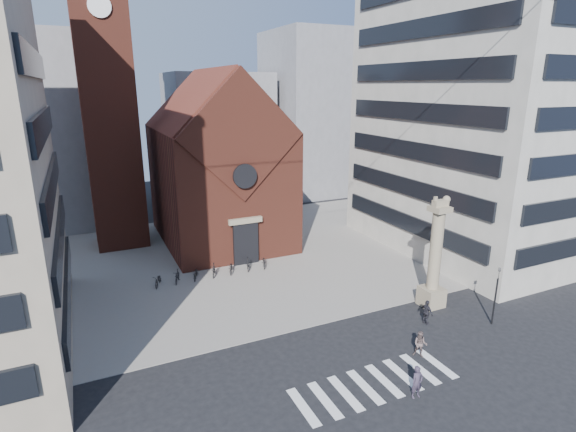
% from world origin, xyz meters
% --- Properties ---
extents(ground, '(120.00, 120.00, 0.00)m').
position_xyz_m(ground, '(0.00, 0.00, 0.00)').
color(ground, black).
rests_on(ground, ground).
extents(piazza, '(46.00, 30.00, 0.05)m').
position_xyz_m(piazza, '(0.00, 19.00, 0.03)').
color(piazza, gray).
rests_on(piazza, ground).
extents(zebra_crossing, '(10.20, 3.20, 0.01)m').
position_xyz_m(zebra_crossing, '(0.55, -3.00, 0.01)').
color(zebra_crossing, white).
rests_on(zebra_crossing, ground).
extents(church, '(12.00, 16.65, 18.00)m').
position_xyz_m(church, '(0.00, 25.04, 7.98)').
color(church, maroon).
rests_on(church, ground).
extents(campanile, '(5.50, 5.50, 31.20)m').
position_xyz_m(campanile, '(-10.00, 28.00, 15.74)').
color(campanile, maroon).
rests_on(campanile, ground).
extents(building_right, '(18.00, 22.00, 32.00)m').
position_xyz_m(building_right, '(24.00, 12.00, 16.00)').
color(building_right, beige).
rests_on(building_right, ground).
extents(bg_block_left, '(16.00, 14.00, 22.00)m').
position_xyz_m(bg_block_left, '(-20.00, 40.00, 11.00)').
color(bg_block_left, gray).
rests_on(bg_block_left, ground).
extents(bg_block_mid, '(14.00, 12.00, 18.00)m').
position_xyz_m(bg_block_mid, '(6.00, 45.00, 9.00)').
color(bg_block_mid, gray).
rests_on(bg_block_mid, ground).
extents(bg_block_right, '(16.00, 14.00, 24.00)m').
position_xyz_m(bg_block_right, '(22.00, 42.00, 12.00)').
color(bg_block_right, gray).
rests_on(bg_block_right, ground).
extents(lion_column, '(1.63, 1.60, 8.68)m').
position_xyz_m(lion_column, '(10.01, 3.00, 3.46)').
color(lion_column, gray).
rests_on(lion_column, ground).
extents(traffic_light, '(0.13, 0.16, 4.30)m').
position_xyz_m(traffic_light, '(12.00, -1.00, 2.29)').
color(traffic_light, black).
rests_on(traffic_light, ground).
extents(pedestrian_0, '(0.69, 0.46, 1.87)m').
position_xyz_m(pedestrian_0, '(1.91, -4.87, 0.94)').
color(pedestrian_0, '#352D3E').
rests_on(pedestrian_0, ground).
extents(pedestrian_1, '(1.04, 1.05, 1.71)m').
position_xyz_m(pedestrian_1, '(4.65, -1.96, 0.86)').
color(pedestrian_1, '#5C4C4A').
rests_on(pedestrian_1, ground).
extents(pedestrian_2, '(0.54, 1.10, 1.81)m').
position_xyz_m(pedestrian_2, '(7.75, 0.99, 0.91)').
color(pedestrian_2, '#222128').
rests_on(pedestrian_2, ground).
extents(scooter_0, '(1.25, 1.96, 0.97)m').
position_xyz_m(scooter_0, '(-8.38, 15.39, 0.54)').
color(scooter_0, black).
rests_on(scooter_0, piazza).
extents(scooter_1, '(1.11, 1.86, 1.08)m').
position_xyz_m(scooter_1, '(-6.78, 15.39, 0.59)').
color(scooter_1, black).
rests_on(scooter_1, piazza).
extents(scooter_2, '(1.25, 1.96, 0.97)m').
position_xyz_m(scooter_2, '(-5.18, 15.39, 0.54)').
color(scooter_2, black).
rests_on(scooter_2, piazza).
extents(scooter_3, '(1.11, 1.86, 1.08)m').
position_xyz_m(scooter_3, '(-3.58, 15.39, 0.59)').
color(scooter_3, black).
rests_on(scooter_3, piazza).
extents(scooter_4, '(1.25, 1.96, 0.97)m').
position_xyz_m(scooter_4, '(-1.97, 15.39, 0.54)').
color(scooter_4, black).
rests_on(scooter_4, piazza).
extents(scooter_5, '(1.11, 1.86, 1.08)m').
position_xyz_m(scooter_5, '(-0.37, 15.39, 0.59)').
color(scooter_5, black).
rests_on(scooter_5, piazza).
extents(scooter_6, '(1.25, 1.96, 0.97)m').
position_xyz_m(scooter_6, '(1.23, 15.39, 0.54)').
color(scooter_6, black).
rests_on(scooter_6, piazza).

